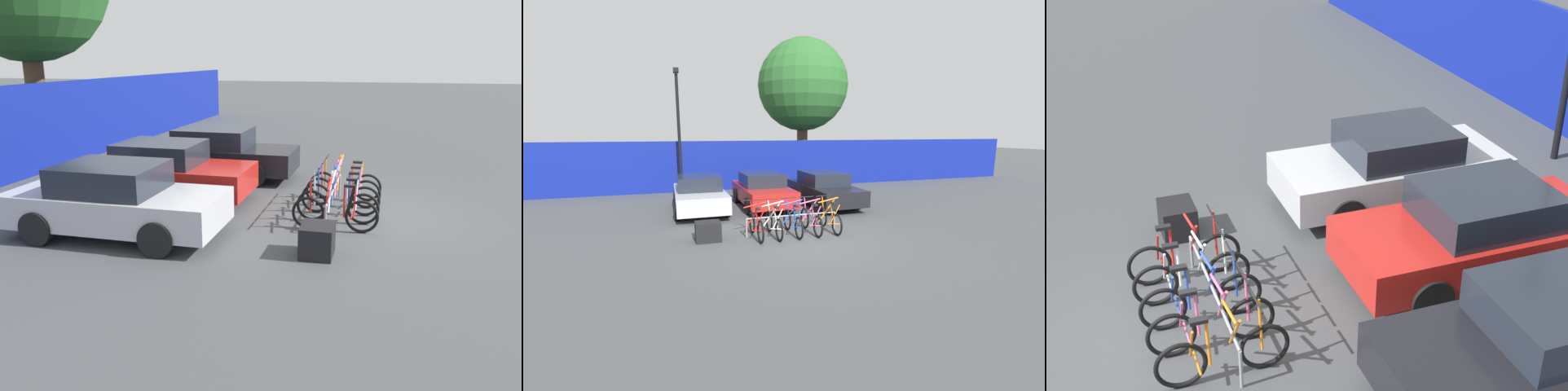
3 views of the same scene
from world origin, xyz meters
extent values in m
plane|color=#424447|center=(0.00, 0.00, 0.00)|extent=(120.00, 120.00, 0.00)
cylinder|color=gray|center=(-0.14, 0.68, 0.55)|extent=(2.84, 0.04, 0.04)
cylinder|color=gray|center=(-1.56, 0.68, 0.28)|extent=(0.04, 0.04, 0.55)
cylinder|color=gray|center=(1.28, 0.68, 0.28)|extent=(0.04, 0.04, 0.55)
torus|color=black|center=(-1.31, 0.00, 0.33)|extent=(0.06, 0.66, 0.66)
torus|color=black|center=(-1.31, 1.05, 0.33)|extent=(0.06, 0.66, 0.66)
cylinder|color=red|center=(-1.31, 0.68, 0.65)|extent=(0.60, 0.04, 0.76)
cylinder|color=red|center=(-1.31, 0.63, 0.96)|extent=(0.68, 0.04, 0.16)
cylinder|color=red|center=(-1.31, 0.35, 0.59)|extent=(0.14, 0.04, 0.63)
cylinder|color=red|center=(-1.31, 0.15, 0.61)|extent=(0.32, 0.03, 0.58)
cylinder|color=red|center=(-1.31, 0.20, 0.31)|extent=(0.40, 0.03, 0.08)
cylinder|color=red|center=(-1.31, 1.01, 0.68)|extent=(0.12, 0.04, 0.69)
cylinder|color=black|center=(-1.31, 0.97, 1.04)|extent=(0.52, 0.03, 0.03)
cube|color=black|center=(-1.31, 0.25, 0.93)|extent=(0.10, 0.22, 0.05)
torus|color=black|center=(-0.77, 0.00, 0.33)|extent=(0.06, 0.66, 0.66)
torus|color=black|center=(-0.77, 1.05, 0.33)|extent=(0.06, 0.66, 0.66)
cylinder|color=silver|center=(-0.77, 0.68, 0.65)|extent=(0.60, 0.04, 0.76)
cylinder|color=silver|center=(-0.77, 0.63, 0.96)|extent=(0.68, 0.04, 0.16)
cylinder|color=silver|center=(-0.77, 0.35, 0.59)|extent=(0.14, 0.04, 0.63)
cylinder|color=silver|center=(-0.77, 0.15, 0.61)|extent=(0.32, 0.03, 0.58)
cylinder|color=silver|center=(-0.77, 0.20, 0.31)|extent=(0.40, 0.03, 0.08)
cylinder|color=silver|center=(-0.77, 1.01, 0.68)|extent=(0.12, 0.04, 0.69)
cylinder|color=black|center=(-0.77, 0.97, 1.04)|extent=(0.52, 0.03, 0.03)
cube|color=black|center=(-0.77, 0.25, 0.93)|extent=(0.10, 0.22, 0.05)
torus|color=black|center=(-0.17, 0.00, 0.33)|extent=(0.06, 0.66, 0.66)
torus|color=black|center=(-0.17, 1.05, 0.33)|extent=(0.06, 0.66, 0.66)
cylinder|color=#284CB7|center=(-0.17, 0.68, 0.65)|extent=(0.60, 0.04, 0.76)
cylinder|color=#284CB7|center=(-0.17, 0.63, 0.96)|extent=(0.68, 0.04, 0.16)
cylinder|color=#284CB7|center=(-0.17, 0.35, 0.59)|extent=(0.14, 0.04, 0.63)
cylinder|color=#284CB7|center=(-0.17, 0.15, 0.61)|extent=(0.32, 0.03, 0.58)
cylinder|color=#284CB7|center=(-0.17, 0.20, 0.31)|extent=(0.40, 0.03, 0.08)
cylinder|color=#284CB7|center=(-0.17, 1.01, 0.68)|extent=(0.12, 0.04, 0.69)
cylinder|color=black|center=(-0.17, 0.97, 1.04)|extent=(0.52, 0.03, 0.03)
cube|color=black|center=(-0.17, 0.25, 0.93)|extent=(0.10, 0.22, 0.05)
torus|color=black|center=(0.42, 0.00, 0.33)|extent=(0.06, 0.66, 0.66)
torus|color=black|center=(0.42, 1.05, 0.33)|extent=(0.06, 0.66, 0.66)
cylinder|color=#E55993|center=(0.42, 0.68, 0.65)|extent=(0.60, 0.04, 0.76)
cylinder|color=#E55993|center=(0.42, 0.63, 0.96)|extent=(0.68, 0.04, 0.16)
cylinder|color=#E55993|center=(0.42, 0.35, 0.59)|extent=(0.14, 0.04, 0.63)
cylinder|color=#E55993|center=(0.42, 0.15, 0.61)|extent=(0.32, 0.03, 0.58)
cylinder|color=#E55993|center=(0.42, 0.20, 0.31)|extent=(0.40, 0.03, 0.08)
cylinder|color=#E55993|center=(0.42, 1.01, 0.68)|extent=(0.12, 0.04, 0.69)
cylinder|color=black|center=(0.42, 0.97, 1.04)|extent=(0.52, 0.03, 0.03)
cube|color=black|center=(0.42, 0.25, 0.93)|extent=(0.10, 0.22, 0.05)
torus|color=black|center=(1.03, 0.00, 0.33)|extent=(0.06, 0.66, 0.66)
torus|color=black|center=(1.03, 1.05, 0.33)|extent=(0.06, 0.66, 0.66)
cylinder|color=orange|center=(1.03, 0.68, 0.65)|extent=(0.60, 0.04, 0.76)
cylinder|color=orange|center=(1.03, 0.63, 0.96)|extent=(0.68, 0.04, 0.16)
cylinder|color=orange|center=(1.03, 0.35, 0.59)|extent=(0.14, 0.04, 0.63)
cylinder|color=orange|center=(1.03, 0.15, 0.61)|extent=(0.32, 0.03, 0.58)
cylinder|color=orange|center=(1.03, 0.20, 0.31)|extent=(0.40, 0.03, 0.08)
cylinder|color=orange|center=(1.03, 1.01, 0.68)|extent=(0.12, 0.04, 0.69)
cylinder|color=black|center=(1.03, 0.97, 1.04)|extent=(0.52, 0.03, 0.03)
cube|color=black|center=(1.03, 0.25, 0.93)|extent=(0.10, 0.22, 0.05)
cube|color=#B7B7BC|center=(-2.56, 4.51, 0.57)|extent=(1.80, 4.06, 0.62)
cube|color=#1E232D|center=(-2.56, 4.61, 1.14)|extent=(1.58, 1.87, 0.52)
cylinder|color=black|center=(-3.42, 5.68, 0.32)|extent=(0.20, 0.64, 0.64)
cylinder|color=black|center=(-1.71, 5.68, 0.32)|extent=(0.20, 0.64, 0.64)
cylinder|color=black|center=(-3.42, 3.33, 0.32)|extent=(0.20, 0.64, 0.64)
cylinder|color=black|center=(-1.71, 3.33, 0.32)|extent=(0.20, 0.64, 0.64)
cube|color=red|center=(-0.01, 4.68, 0.57)|extent=(1.80, 4.09, 0.62)
cube|color=#1E232D|center=(-0.01, 4.78, 1.14)|extent=(1.58, 1.88, 0.52)
cylinder|color=black|center=(-0.86, 5.86, 0.32)|extent=(0.20, 0.64, 0.64)
cylinder|color=black|center=(-0.86, 3.49, 0.32)|extent=(0.20, 0.64, 0.64)
cylinder|color=black|center=(0.85, 3.49, 0.32)|extent=(0.20, 0.64, 0.64)
cube|color=black|center=(2.55, 4.22, 0.57)|extent=(1.80, 4.37, 0.62)
cylinder|color=black|center=(1.69, 2.95, 0.32)|extent=(0.20, 0.64, 0.64)
cube|color=black|center=(-2.67, 0.68, 0.28)|extent=(0.70, 0.56, 0.55)
camera|label=1|loc=(-10.89, -0.38, 3.33)|focal=35.00mm
camera|label=2|loc=(-3.61, -9.02, 3.04)|focal=24.00mm
camera|label=3|loc=(7.94, -0.90, 6.15)|focal=50.00mm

